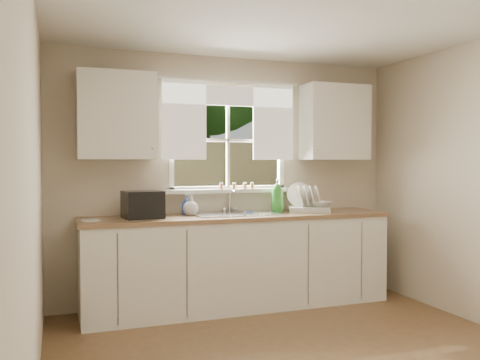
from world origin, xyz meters
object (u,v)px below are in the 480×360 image
object	(u,v)px
soap_bottle_a	(277,195)
black_appliance	(143,205)
dish_rack	(308,204)
cup	(141,214)

from	to	relation	value
soap_bottle_a	black_appliance	distance (m)	1.40
soap_bottle_a	dish_rack	bearing A→B (deg)	3.83
soap_bottle_a	black_appliance	size ratio (longest dim) A/B	1.00
dish_rack	black_appliance	bearing A→B (deg)	-179.29
soap_bottle_a	black_appliance	bearing A→B (deg)	-156.05
dish_rack	black_appliance	distance (m)	1.71
soap_bottle_a	cup	bearing A→B (deg)	-153.61
soap_bottle_a	cup	world-z (taller)	soap_bottle_a
soap_bottle_a	black_appliance	xyz separation A→B (m)	(-1.40, -0.11, -0.05)
dish_rack	black_appliance	xyz separation A→B (m)	(-1.71, -0.02, 0.05)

